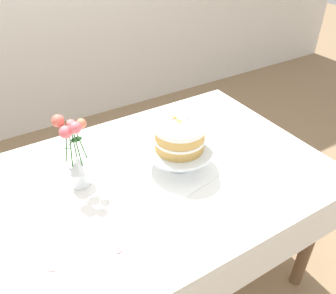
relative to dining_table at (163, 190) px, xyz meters
name	(u,v)px	position (x,y,z in m)	size (l,w,h in m)	color
ground_plane	(162,276)	(0.00, 0.02, -0.65)	(12.00, 12.00, 0.00)	#8C7051
dining_table	(163,190)	(0.00, 0.00, 0.00)	(1.40, 1.00, 0.74)	white
linen_napkin	(179,166)	(0.09, 0.01, 0.09)	(0.32, 0.32, 0.00)	white
cake_stand	(179,151)	(0.09, 0.01, 0.17)	(0.29, 0.29, 0.10)	silver
layer_cake	(179,136)	(0.09, 0.01, 0.25)	(0.22, 0.22, 0.12)	tan
flower_vase	(76,157)	(-0.32, 0.12, 0.23)	(0.12, 0.11, 0.33)	silver
loose_petal_0	(51,269)	(-0.54, -0.21, 0.09)	(0.03, 0.02, 0.00)	pink
loose_petal_1	(120,250)	(-0.32, -0.26, 0.09)	(0.03, 0.02, 0.01)	pink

